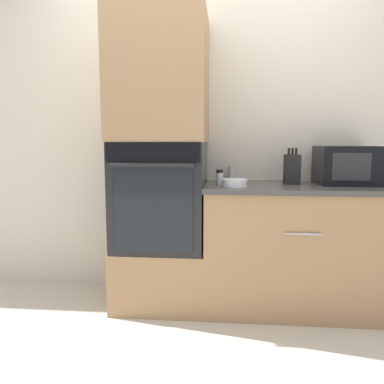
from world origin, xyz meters
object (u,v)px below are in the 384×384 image
object	(u,v)px
wall_oven	(161,195)
bowl	(235,183)
condiment_jar_mid	(220,177)
knife_block	(292,169)
microwave	(346,165)
condiment_jar_near	(231,173)

from	to	relation	value
wall_oven	bowl	distance (m)	0.55
wall_oven	condiment_jar_mid	xyz separation A→B (m)	(0.42, -0.04, 0.13)
condiment_jar_mid	knife_block	bearing A→B (deg)	11.58
bowl	knife_block	bearing A→B (deg)	26.18
microwave	condiment_jar_mid	xyz separation A→B (m)	(-0.89, -0.13, -0.08)
microwave	condiment_jar_mid	bearing A→B (deg)	-171.76
condiment_jar_near	condiment_jar_mid	world-z (taller)	condiment_jar_near
wall_oven	knife_block	distance (m)	0.95
knife_block	condiment_jar_near	distance (m)	0.46
bowl	condiment_jar_mid	distance (m)	0.14
microwave	knife_block	xyz separation A→B (m)	(-0.38, -0.02, -0.03)
condiment_jar_near	condiment_jar_mid	xyz separation A→B (m)	(-0.08, -0.28, -0.01)
knife_block	condiment_jar_mid	distance (m)	0.52
wall_oven	condiment_jar_mid	distance (m)	0.44
bowl	condiment_jar_near	size ratio (longest dim) A/B	1.44
bowl	wall_oven	bearing A→B (deg)	165.66
microwave	bowl	world-z (taller)	microwave
wall_oven	condiment_jar_near	distance (m)	0.57
wall_oven	condiment_jar_near	bearing A→B (deg)	25.79
wall_oven	microwave	bearing A→B (deg)	3.92
bowl	condiment_jar_near	xyz separation A→B (m)	(-0.02, 0.38, 0.03)
knife_block	bowl	size ratio (longest dim) A/B	1.51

